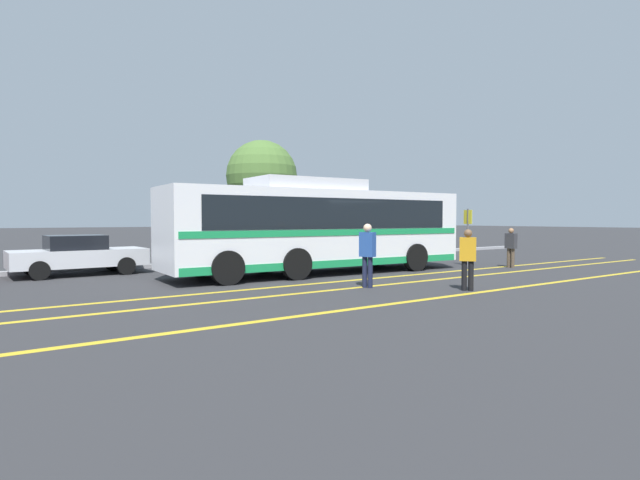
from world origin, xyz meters
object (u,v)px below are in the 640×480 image
Objects in this scene: tree_0 at (262,176)px; parked_car_3 at (356,245)px; transit_bus at (320,226)px; parked_car_1 at (78,255)px; parked_car_2 at (248,247)px; pedestrian_0 at (367,251)px; pedestrian_1 at (511,245)px; bus_stop_sign at (468,230)px; pedestrian_2 at (468,256)px.

parked_car_3 is at bearing -75.33° from tree_0.
transit_bus is at bearing -107.14° from tree_0.
parked_car_2 is at bearing 83.00° from parked_car_1.
transit_bus is 3.90m from pedestrian_0.
tree_0 reaches higher than parked_car_2.
pedestrian_1 is (7.31, -2.56, -0.78)m from transit_bus.
parked_car_1 is at bearing -88.39° from parked_car_3.
parked_car_1 is 14.43m from bus_stop_sign.
transit_bus is 3.94m from parked_car_2.
transit_bus reaches higher than bus_stop_sign.
parked_car_1 is 12.63m from pedestrian_2.
tree_0 reaches higher than transit_bus.
parked_car_2 is 8.82m from bus_stop_sign.
pedestrian_2 is at bearing -167.77° from parked_car_2.
pedestrian_0 is 7.72m from bus_stop_sign.
pedestrian_2 is at bearing -48.90° from bus_stop_sign.
transit_bus reaches higher than pedestrian_1.
bus_stop_sign is (7.24, -5.00, 0.69)m from parked_car_2.
tree_0 is at bearing 117.21° from parked_car_1.
pedestrian_2 is (1.79, -1.96, -0.09)m from pedestrian_0.
pedestrian_1 is at bearing -71.20° from tree_0.
bus_stop_sign is (1.65, -5.01, 0.75)m from parked_car_3.
bus_stop_sign is (7.31, 2.46, 0.45)m from pedestrian_0.
pedestrian_1 is (8.22, -6.30, 0.10)m from parked_car_2.
parked_car_3 is at bearing 119.94° from pedestrian_2.
transit_bus is 10.70m from tree_0.
parked_car_3 is 2.92× the size of pedestrian_1.
pedestrian_2 reaches higher than parked_car_1.
pedestrian_2 is (7.81, -9.92, 0.23)m from parked_car_1.
pedestrian_2 reaches higher than parked_car_3.
pedestrian_0 is 14.59m from tree_0.
pedestrian_2 is at bearing 35.93° from parked_car_1.
parked_car_1 is 9.98m from pedestrian_0.
pedestrian_0 is at bearing -33.11° from parked_car_3.
tree_0 is at bearing -161.30° from parked_car_3.
bus_stop_sign is at bearing -122.77° from parked_car_2.
parked_car_3 is (5.59, 0.01, -0.06)m from parked_car_2.
parked_car_2 is at bearing -85.85° from parked_car_3.
parked_car_3 is at bearing 131.10° from transit_bus.
tree_0 reaches higher than bus_stop_sign.
transit_bus is at bearing 70.05° from pedestrian_1.
transit_bus is at bearing -164.45° from parked_car_2.
tree_0 is (2.25, 15.60, 3.31)m from pedestrian_2.
tree_0 is (-3.27, 11.19, 2.77)m from bus_stop_sign.
transit_bus reaches higher than parked_car_1.
pedestrian_0 is at bearing 97.35° from pedestrian_1.
transit_bus is 4.88× the size of bus_stop_sign.
transit_bus is at bearing -47.28° from parked_car_3.
transit_bus is at bearing -35.05° from pedestrian_0.
tree_0 is at bearing 18.16° from pedestrian_1.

